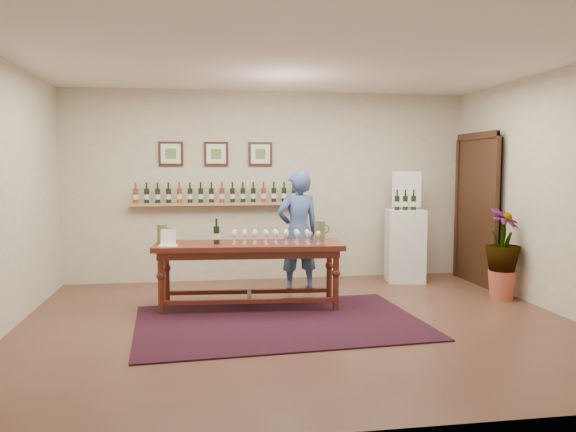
{
  "coord_description": "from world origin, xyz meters",
  "views": [
    {
      "loc": [
        -1.05,
        -5.84,
        1.69
      ],
      "look_at": [
        0.0,
        0.8,
        1.1
      ],
      "focal_mm": 35.0,
      "sensor_mm": 36.0,
      "label": 1
    }
  ],
  "objects": [
    {
      "name": "rug",
      "position": [
        -0.21,
        0.06,
        0.01
      ],
      "size": [
        3.17,
        2.23,
        0.02
      ],
      "primitive_type": "cube",
      "rotation": [
        0.0,
        0.0,
        0.06
      ],
      "color": "#3F0F0B",
      "rests_on": "ground"
    },
    {
      "name": "table_glasses",
      "position": [
        -0.21,
        0.74,
        0.87
      ],
      "size": [
        1.18,
        0.4,
        0.16
      ],
      "primitive_type": null,
      "rotation": [
        0.0,
        0.0,
        -0.12
      ],
      "color": "white",
      "rests_on": "tasting_table"
    },
    {
      "name": "pitcher_right",
      "position": [
        0.41,
        0.87,
        0.91
      ],
      "size": [
        0.16,
        0.16,
        0.24
      ],
      "primitive_type": null,
      "rotation": [
        0.0,
        0.0,
        0.01
      ],
      "color": "#5C6941",
      "rests_on": "tasting_table"
    },
    {
      "name": "display_pedestal",
      "position": [
        1.95,
        2.02,
        0.53
      ],
      "size": [
        0.62,
        0.62,
        1.06
      ],
      "primitive_type": "cube",
      "rotation": [
        0.0,
        0.0,
        -0.18
      ],
      "color": "white",
      "rests_on": "ground"
    },
    {
      "name": "menu_card",
      "position": [
        -1.41,
        0.7,
        0.88
      ],
      "size": [
        0.22,
        0.17,
        0.19
      ],
      "primitive_type": "cube",
      "rotation": [
        0.0,
        0.0,
        -0.12
      ],
      "color": "white",
      "rests_on": "tasting_table"
    },
    {
      "name": "tasting_table",
      "position": [
        -0.47,
        0.78,
        0.67
      ],
      "size": [
        2.26,
        0.87,
        0.79
      ],
      "rotation": [
        0.0,
        0.0,
        -0.07
      ],
      "color": "#4A2212",
      "rests_on": "ground"
    },
    {
      "name": "pedestal_bottles",
      "position": [
        1.91,
        1.94,
        1.22
      ],
      "size": [
        0.33,
        0.14,
        0.32
      ],
      "primitive_type": null,
      "rotation": [
        0.0,
        0.0,
        -0.18
      ],
      "color": "black",
      "rests_on": "display_pedestal"
    },
    {
      "name": "room_shell",
      "position": [
        2.11,
        1.86,
        1.12
      ],
      "size": [
        6.0,
        6.0,
        6.0
      ],
      "color": "beige",
      "rests_on": "ground"
    },
    {
      "name": "table_bottles",
      "position": [
        -0.86,
        0.8,
        0.92
      ],
      "size": [
        0.25,
        0.15,
        0.26
      ],
      "primitive_type": null,
      "rotation": [
        0.0,
        0.0,
        0.05
      ],
      "color": "black",
      "rests_on": "tasting_table"
    },
    {
      "name": "potted_plant",
      "position": [
        2.75,
        0.7,
        0.59
      ],
      "size": [
        0.75,
        0.75,
        1.01
      ],
      "rotation": [
        0.0,
        0.0,
        0.68
      ],
      "color": "#B8523D",
      "rests_on": "ground"
    },
    {
      "name": "ground",
      "position": [
        0.0,
        0.0,
        0.0
      ],
      "size": [
        6.0,
        6.0,
        0.0
      ],
      "primitive_type": "plane",
      "color": "brown",
      "rests_on": "ground"
    },
    {
      "name": "pitcher_left",
      "position": [
        -1.49,
        0.94,
        0.9
      ],
      "size": [
        0.16,
        0.16,
        0.22
      ],
      "primitive_type": null,
      "rotation": [
        0.0,
        0.0,
        -0.15
      ],
      "color": "#5C6941",
      "rests_on": "tasting_table"
    },
    {
      "name": "person",
      "position": [
        0.26,
        1.6,
        0.82
      ],
      "size": [
        0.65,
        0.48,
        1.64
      ],
      "primitive_type": "imported",
      "rotation": [
        0.0,
        0.0,
        3.3
      ],
      "color": "#3B568C",
      "rests_on": "ground"
    },
    {
      "name": "info_sign",
      "position": [
        2.0,
        2.13,
        1.36
      ],
      "size": [
        0.43,
        0.1,
        0.59
      ],
      "primitive_type": "cube",
      "rotation": [
        0.0,
        0.0,
        -0.18
      ],
      "color": "white",
      "rests_on": "display_pedestal"
    }
  ]
}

